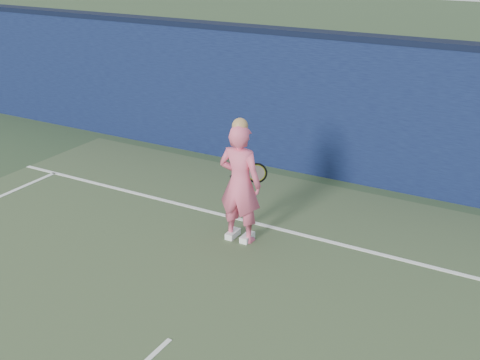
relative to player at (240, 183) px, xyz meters
The scene contains 4 objects.
backstop_wall 3.11m from the player, 80.74° to the left, with size 24.00×0.40×2.50m, color black.
wall_cap 3.51m from the player, 80.74° to the left, with size 24.00×0.42×0.10m, color black.
player is the anchor object (origin of this frame).
racket 0.47m from the player, 91.21° to the left, with size 0.58×0.19×0.31m.
Camera 1 is at (3.37, -3.38, 4.16)m, focal length 45.00 mm.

